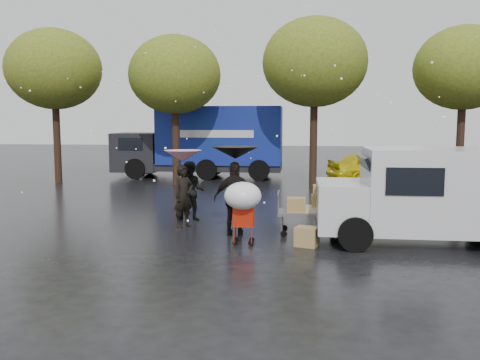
# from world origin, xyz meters

# --- Properties ---
(ground) EXTENTS (90.00, 90.00, 0.00)m
(ground) POSITION_xyz_m (0.00, 0.00, 0.00)
(ground) COLOR black
(ground) RESTS_ON ground
(person_pink) EXTENTS (0.69, 0.72, 1.66)m
(person_pink) POSITION_xyz_m (-1.14, 1.23, 0.83)
(person_pink) COLOR black
(person_pink) RESTS_ON ground
(person_middle) EXTENTS (0.89, 0.73, 1.69)m
(person_middle) POSITION_xyz_m (-1.11, 2.07, 0.85)
(person_middle) COLOR black
(person_middle) RESTS_ON ground
(person_black) EXTENTS (1.09, 0.50, 1.83)m
(person_black) POSITION_xyz_m (0.36, 0.40, 0.91)
(person_black) COLOR black
(person_black) RESTS_ON ground
(umbrella_pink) EXTENTS (0.99, 0.99, 2.05)m
(umbrella_pink) POSITION_xyz_m (-1.14, 1.23, 1.90)
(umbrella_pink) COLOR #4C4C4C
(umbrella_pink) RESTS_ON ground
(umbrella_black) EXTENTS (1.17, 1.17, 2.20)m
(umbrella_black) POSITION_xyz_m (0.36, 0.40, 2.05)
(umbrella_black) COLOR #4C4C4C
(umbrella_black) RESTS_ON ground
(vendor_cart) EXTENTS (1.52, 0.80, 1.27)m
(vendor_cart) POSITION_xyz_m (2.24, 0.64, 0.73)
(vendor_cart) COLOR slate
(vendor_cart) RESTS_ON ground
(shopping_cart) EXTENTS (0.84, 0.84, 1.46)m
(shopping_cart) POSITION_xyz_m (0.66, -0.64, 1.06)
(shopping_cart) COLOR red
(shopping_cart) RESTS_ON ground
(white_van) EXTENTS (4.91, 2.18, 2.20)m
(white_van) POSITION_xyz_m (4.96, 0.10, 1.16)
(white_van) COLOR silver
(white_van) RESTS_ON ground
(blue_truck) EXTENTS (8.30, 2.60, 3.50)m
(blue_truck) POSITION_xyz_m (-2.80, 12.94, 1.76)
(blue_truck) COLOR navy
(blue_truck) RESTS_ON ground
(box_ground_near) EXTENTS (0.59, 0.52, 0.44)m
(box_ground_near) POSITION_xyz_m (2.11, -0.53, 0.22)
(box_ground_near) COLOR olive
(box_ground_near) RESTS_ON ground
(box_ground_far) EXTENTS (0.59, 0.52, 0.39)m
(box_ground_far) POSITION_xyz_m (3.22, 1.26, 0.20)
(box_ground_far) COLOR olive
(box_ground_far) RESTS_ON ground
(yellow_taxi) EXTENTS (4.65, 2.99, 1.47)m
(yellow_taxi) POSITION_xyz_m (5.38, 11.85, 0.74)
(yellow_taxi) COLOR yellow
(yellow_taxi) RESTS_ON ground
(tree_row) EXTENTS (21.60, 4.40, 7.12)m
(tree_row) POSITION_xyz_m (-0.47, 10.00, 5.02)
(tree_row) COLOR black
(tree_row) RESTS_ON ground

